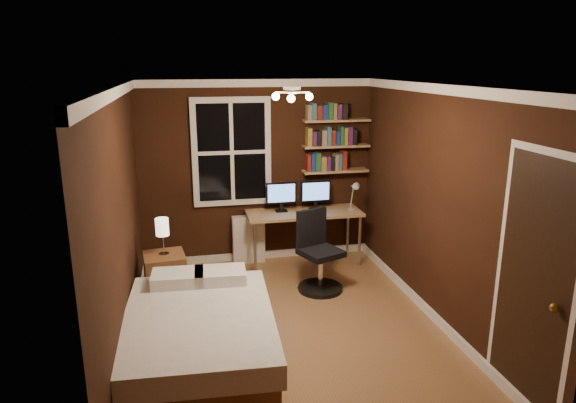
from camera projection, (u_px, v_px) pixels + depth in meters
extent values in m
plane|color=olive|center=(290.00, 329.00, 5.39)|extent=(4.20, 4.20, 0.00)
cube|color=black|center=(257.00, 172.00, 7.04)|extent=(3.20, 0.04, 2.50)
cube|color=black|center=(121.00, 225.00, 4.74)|extent=(0.04, 4.20, 2.50)
cube|color=black|center=(438.00, 206.00, 5.38)|extent=(0.04, 4.20, 2.50)
cube|color=white|center=(290.00, 86.00, 4.73)|extent=(3.20, 4.20, 0.02)
cube|color=white|center=(232.00, 152.00, 6.86)|extent=(1.06, 0.06, 1.46)
sphere|color=#B58A32|center=(554.00, 307.00, 3.69)|extent=(0.06, 0.06, 0.06)
cube|color=tan|center=(335.00, 171.00, 7.15)|extent=(0.92, 0.22, 0.03)
cube|color=tan|center=(336.00, 146.00, 7.06)|extent=(0.92, 0.22, 0.03)
cube|color=tan|center=(337.00, 120.00, 6.96)|extent=(0.92, 0.22, 0.03)
cube|color=brown|center=(200.00, 350.00, 4.73)|extent=(1.36, 1.87, 0.29)
cube|color=silver|center=(199.00, 325.00, 4.66)|extent=(1.44, 1.93, 0.22)
cube|color=white|center=(178.00, 278.00, 5.26)|extent=(0.54, 0.39, 0.13)
cube|color=white|center=(220.00, 275.00, 5.32)|extent=(0.54, 0.39, 0.13)
cube|color=brown|center=(166.00, 278.00, 5.97)|extent=(0.51, 0.51, 0.57)
cube|color=white|center=(248.00, 239.00, 7.14)|extent=(0.44, 0.15, 0.66)
cube|color=tan|center=(304.00, 213.00, 7.00)|extent=(1.56, 0.59, 0.04)
cylinder|color=beige|center=(255.00, 249.00, 6.72)|extent=(0.04, 0.04, 0.70)
cylinder|color=beige|center=(359.00, 241.00, 7.00)|extent=(0.04, 0.04, 0.70)
cylinder|color=beige|center=(250.00, 236.00, 7.19)|extent=(0.04, 0.04, 0.70)
cylinder|color=beige|center=(348.00, 230.00, 7.48)|extent=(0.04, 0.04, 0.70)
cylinder|color=black|center=(320.00, 288.00, 6.31)|extent=(0.55, 0.55, 0.05)
cylinder|color=silver|center=(321.00, 271.00, 6.25)|extent=(0.06, 0.06, 0.40)
cube|color=black|center=(321.00, 253.00, 6.19)|extent=(0.58, 0.58, 0.07)
cube|color=black|center=(311.00, 227.00, 6.28)|extent=(0.41, 0.21, 0.46)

